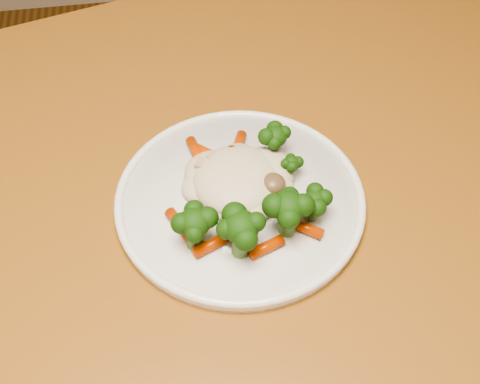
# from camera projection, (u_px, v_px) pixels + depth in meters

# --- Properties ---
(dining_table) EXTENTS (1.34, 1.07, 0.75)m
(dining_table) POSITION_uv_depth(u_px,v_px,m) (201.00, 236.00, 0.76)
(dining_table) COLOR #955D22
(dining_table) RESTS_ON ground
(plate) EXTENTS (0.27, 0.27, 0.01)m
(plate) POSITION_uv_depth(u_px,v_px,m) (240.00, 200.00, 0.65)
(plate) COLOR white
(plate) RESTS_ON dining_table
(meal) EXTENTS (0.17, 0.19, 0.05)m
(meal) POSITION_uv_depth(u_px,v_px,m) (248.00, 192.00, 0.63)
(meal) COLOR beige
(meal) RESTS_ON plate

